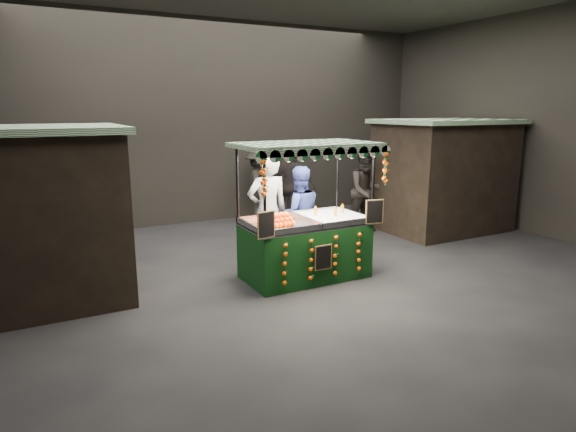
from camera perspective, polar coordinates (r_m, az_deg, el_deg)
ground at (r=8.62m, az=3.19°, el=-6.92°), size 12.00×12.00×0.00m
market_hall at (r=8.15m, az=3.49°, el=16.14°), size 12.10×10.10×5.05m
neighbour_stall_left at (r=8.09m, az=-28.63°, el=-0.10°), size 3.00×2.20×2.60m
neighbour_stall_right at (r=12.17m, az=17.53°, el=4.56°), size 3.00×2.20×2.60m
juice_stall at (r=8.32m, az=2.15°, el=-2.47°), size 2.37×1.40×2.30m
vendor_grey at (r=8.78m, az=-2.38°, el=0.53°), size 0.78×0.53×2.09m
vendor_blue at (r=9.17m, az=1.23°, el=0.16°), size 1.01×0.86×1.81m
shopper_0 at (r=10.74m, az=-24.34°, el=0.48°), size 0.67×0.51×1.67m
shopper_1 at (r=11.52m, az=9.06°, el=2.88°), size 1.02×0.83×1.95m
shopper_2 at (r=12.06m, az=0.49°, el=3.43°), size 1.21×1.02×1.93m
shopper_3 at (r=12.49m, az=-3.36°, el=3.59°), size 1.08×1.38×1.88m
shopper_4 at (r=10.17m, az=-26.13°, el=-0.27°), size 0.97×0.95×1.68m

